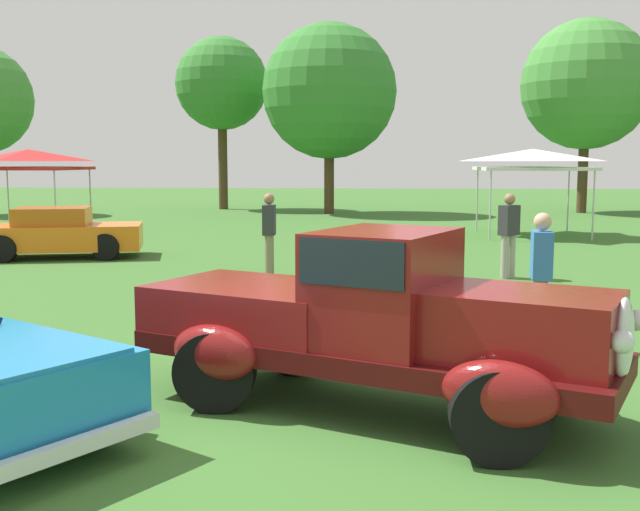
% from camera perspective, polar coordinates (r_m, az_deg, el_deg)
% --- Properties ---
extents(ground_plane, '(120.00, 120.00, 0.00)m').
position_cam_1_polar(ground_plane, '(7.27, -0.86, -11.64)').
color(ground_plane, '#386628').
extents(feature_pickup_truck, '(4.68, 3.18, 1.70)m').
position_cam_1_polar(feature_pickup_truck, '(7.16, 4.11, -4.75)').
color(feature_pickup_truck, '#400B0B').
rests_on(feature_pickup_truck, ground_plane).
extents(show_car_orange, '(4.12, 2.55, 1.22)m').
position_cam_1_polar(show_car_orange, '(19.66, -18.79, 1.58)').
color(show_car_orange, orange).
rests_on(show_car_orange, ground_plane).
extents(spectator_near_truck, '(0.25, 0.41, 1.69)m').
position_cam_1_polar(spectator_near_truck, '(15.44, -3.78, 1.73)').
color(spectator_near_truck, '#7F7056').
rests_on(spectator_near_truck, ground_plane).
extents(spectator_between_cars, '(0.28, 0.42, 1.69)m').
position_cam_1_polar(spectator_between_cars, '(10.02, 16.03, -1.37)').
color(spectator_between_cars, '#7F7056').
rests_on(spectator_between_cars, ground_plane).
extents(spectator_by_row, '(0.46, 0.45, 1.69)m').
position_cam_1_polar(spectator_by_row, '(15.77, 13.79, 1.66)').
color(spectator_by_row, '#9E998E').
rests_on(spectator_by_row, ground_plane).
extents(canopy_tent_left_field, '(3.21, 3.21, 2.71)m').
position_cam_1_polar(canopy_tent_left_field, '(26.54, -20.77, 6.75)').
color(canopy_tent_left_field, '#B7B7BC').
rests_on(canopy_tent_left_field, ground_plane).
extents(canopy_tent_center_field, '(3.31, 3.31, 2.71)m').
position_cam_1_polar(canopy_tent_center_field, '(25.00, 15.48, 6.96)').
color(canopy_tent_center_field, '#B7B7BC').
rests_on(canopy_tent_center_field, ground_plane).
extents(treeline_mid_left, '(4.44, 4.44, 8.27)m').
position_cam_1_polar(treeline_mid_left, '(38.19, -7.29, 12.46)').
color(treeline_mid_left, '#47331E').
rests_on(treeline_mid_left, ground_plane).
extents(treeline_center, '(5.93, 5.93, 8.35)m').
position_cam_1_polar(treeline_center, '(34.62, 0.69, 12.04)').
color(treeline_center, '#47331E').
rests_on(treeline_center, ground_plane).
extents(treeline_mid_right, '(5.79, 5.79, 8.63)m').
position_cam_1_polar(treeline_mid_right, '(37.15, 19.11, 11.85)').
color(treeline_mid_right, '#47331E').
rests_on(treeline_mid_right, ground_plane).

